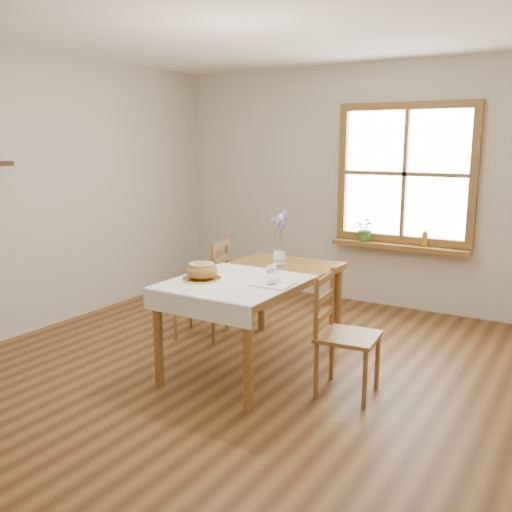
{
  "coord_description": "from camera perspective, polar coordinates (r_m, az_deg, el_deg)",
  "views": [
    {
      "loc": [
        2.29,
        -3.46,
        1.8
      ],
      "look_at": [
        0.0,
        0.3,
        0.9
      ],
      "focal_mm": 40.0,
      "sensor_mm": 36.0,
      "label": 1
    }
  ],
  "objects": [
    {
      "name": "pepper_shaker",
      "position": [
        4.51,
        1.8,
        -1.24
      ],
      "size": [
        0.05,
        0.05,
        0.08
      ],
      "primitive_type": "cylinder",
      "rotation": [
        0.0,
        0.0,
        -0.24
      ],
      "color": "white",
      "rests_on": "table_linen"
    },
    {
      "name": "dining_table",
      "position": [
        4.55,
        0.0,
        -2.9
      ],
      "size": [
        0.9,
        1.6,
        0.75
      ],
      "color": "olive",
      "rests_on": "ground"
    },
    {
      "name": "ground",
      "position": [
        4.52,
        -2.02,
        -11.91
      ],
      "size": [
        5.0,
        5.0,
        0.0
      ],
      "primitive_type": "plane",
      "color": "brown",
      "rests_on": "ground"
    },
    {
      "name": "flower_vase",
      "position": [
        4.86,
        2.3,
        -0.27
      ],
      "size": [
        0.11,
        0.11,
        0.11
      ],
      "primitive_type": "cylinder",
      "rotation": [
        0.0,
        0.0,
        -0.15
      ],
      "color": "white",
      "rests_on": "dining_table"
    },
    {
      "name": "egg_napkin",
      "position": [
        4.17,
        1.64,
        -2.8
      ],
      "size": [
        0.31,
        0.27,
        0.01
      ],
      "primitive_type": "cube",
      "rotation": [
        0.0,
        0.0,
        0.05
      ],
      "color": "silver",
      "rests_on": "table_linen"
    },
    {
      "name": "potted_plant",
      "position": [
        6.32,
        10.93,
        2.41
      ],
      "size": [
        0.32,
        0.33,
        0.21
      ],
      "primitive_type": "imported",
      "rotation": [
        0.0,
        0.0,
        -0.37
      ],
      "color": "#33772F",
      "rests_on": "window_sill"
    },
    {
      "name": "chair_left",
      "position": [
        5.3,
        -5.52,
        -3.14
      ],
      "size": [
        0.55,
        0.54,
        0.92
      ],
      "primitive_type": null,
      "rotation": [
        0.0,
        0.0,
        -1.3
      ],
      "color": "olive",
      "rests_on": "ground"
    },
    {
      "name": "bread_plate",
      "position": [
        4.34,
        -5.45,
        -2.28
      ],
      "size": [
        0.31,
        0.31,
        0.02
      ],
      "primitive_type": "cylinder",
      "rotation": [
        0.0,
        0.0,
        -0.1
      ],
      "color": "white",
      "rests_on": "table_linen"
    },
    {
      "name": "bread_loaf",
      "position": [
        4.32,
        -5.47,
        -1.32
      ],
      "size": [
        0.24,
        0.24,
        0.13
      ],
      "primitive_type": "ellipsoid",
      "color": "#AB6E3C",
      "rests_on": "bread_plate"
    },
    {
      "name": "chair_right",
      "position": [
        4.14,
        9.22,
        -7.78
      ],
      "size": [
        0.47,
        0.45,
        0.88
      ],
      "primitive_type": null,
      "rotation": [
        0.0,
        0.0,
        1.67
      ],
      "color": "olive",
      "rests_on": "ground"
    },
    {
      "name": "window_sill",
      "position": [
        6.23,
        14.15,
        0.93
      ],
      "size": [
        1.46,
        0.2,
        0.05
      ],
      "color": "olive",
      "rests_on": "ground"
    },
    {
      "name": "lavender_bouquet",
      "position": [
        4.82,
        2.32,
        2.27
      ],
      "size": [
        0.17,
        0.17,
        0.33
      ],
      "primitive_type": null,
      "color": "#705698",
      "rests_on": "flower_vase"
    },
    {
      "name": "amber_bottle",
      "position": [
        6.14,
        16.53,
        1.68
      ],
      "size": [
        0.07,
        0.07,
        0.17
      ],
      "primitive_type": "cylinder",
      "rotation": [
        0.0,
        0.0,
        -0.34
      ],
      "color": "#A06D1D",
      "rests_on": "window_sill"
    },
    {
      "name": "room_walls",
      "position": [
        4.15,
        -2.19,
        10.26
      ],
      "size": [
        4.6,
        5.1,
        2.65
      ],
      "color": "beige",
      "rests_on": "ground"
    },
    {
      "name": "salt_shaker",
      "position": [
        4.44,
        1.34,
        -1.42
      ],
      "size": [
        0.05,
        0.05,
        0.09
      ],
      "primitive_type": "cylinder",
      "rotation": [
        0.0,
        0.0,
        0.09
      ],
      "color": "white",
      "rests_on": "table_linen"
    },
    {
      "name": "table_linen",
      "position": [
        4.28,
        -2.13,
        -2.6
      ],
      "size": [
        0.91,
        0.99,
        0.01
      ],
      "primitive_type": "cube",
      "color": "silver",
      "rests_on": "dining_table"
    },
    {
      "name": "eggs",
      "position": [
        4.16,
        1.65,
        -2.38
      ],
      "size": [
        0.24,
        0.22,
        0.05
      ],
      "primitive_type": null,
      "rotation": [
        0.0,
        0.0,
        0.05
      ],
      "color": "white",
      "rests_on": "egg_napkin"
    },
    {
      "name": "window",
      "position": [
        6.2,
        14.69,
        7.95
      ],
      "size": [
        1.46,
        0.08,
        1.46
      ],
      "color": "olive",
      "rests_on": "ground"
    }
  ]
}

